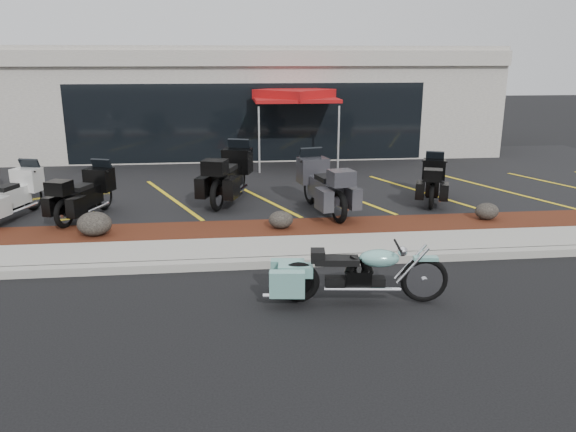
{
  "coord_description": "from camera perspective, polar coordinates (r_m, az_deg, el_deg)",
  "views": [
    {
      "loc": [
        -0.78,
        -8.55,
        3.64
      ],
      "look_at": [
        0.3,
        1.2,
        0.85
      ],
      "focal_mm": 35.0,
      "sensor_mm": 36.0,
      "label": 1
    }
  ],
  "objects": [
    {
      "name": "touring_black_front",
      "position": [
        13.86,
        -18.3,
        3.06
      ],
      "size": [
        1.48,
        2.25,
        1.22
      ],
      "primitive_type": null,
      "rotation": [
        0.0,
        0.0,
        1.22
      ],
      "color": "black",
      "rests_on": "upper_lot"
    },
    {
      "name": "traffic_cone",
      "position": [
        16.05,
        -6.85,
        4.03
      ],
      "size": [
        0.38,
        0.38,
        0.46
      ],
      "primitive_type": "cone",
      "rotation": [
        0.0,
        0.0,
        0.22
      ],
      "color": "red",
      "rests_on": "upper_lot"
    },
    {
      "name": "touring_black_rear",
      "position": [
        15.02,
        14.59,
        4.2
      ],
      "size": [
        1.45,
        2.15,
        1.17
      ],
      "primitive_type": null,
      "rotation": [
        0.0,
        0.0,
        1.19
      ],
      "color": "black",
      "rests_on": "upper_lot"
    },
    {
      "name": "sidewalk",
      "position": [
        10.79,
        -1.84,
        -3.43
      ],
      "size": [
        24.0,
        1.2,
        0.15
      ],
      "primitive_type": "cube",
      "color": "gray",
      "rests_on": "ground"
    },
    {
      "name": "boulder_right",
      "position": [
        13.18,
        19.54,
        0.46
      ],
      "size": [
        0.52,
        0.44,
        0.37
      ],
      "primitive_type": "ellipsoid",
      "color": "black",
      "rests_on": "mulch_bed"
    },
    {
      "name": "mulch_bed",
      "position": [
        11.92,
        -2.29,
        -1.52
      ],
      "size": [
        24.0,
        1.2,
        0.16
      ],
      "primitive_type": "cube",
      "color": "#3B1A0D",
      "rests_on": "ground"
    },
    {
      "name": "touring_black_mid",
      "position": [
        14.81,
        -4.98,
        5.06
      ],
      "size": [
        1.69,
        2.67,
        1.45
      ],
      "primitive_type": null,
      "rotation": [
        0.0,
        0.0,
        1.25
      ],
      "color": "black",
      "rests_on": "upper_lot"
    },
    {
      "name": "touring_white",
      "position": [
        14.43,
        -24.61,
        2.92
      ],
      "size": [
        1.41,
        2.26,
        1.23
      ],
      "primitive_type": null,
      "rotation": [
        0.0,
        0.0,
        1.26
      ],
      "color": "silver",
      "rests_on": "upper_lot"
    },
    {
      "name": "ground",
      "position": [
        9.32,
        -1.05,
        -7.1
      ],
      "size": [
        90.0,
        90.0,
        0.0
      ],
      "primitive_type": "plane",
      "color": "black",
      "rests_on": "ground"
    },
    {
      "name": "upper_lot",
      "position": [
        17.14,
        -3.59,
        3.83
      ],
      "size": [
        26.0,
        9.6,
        0.15
      ],
      "primitive_type": "cube",
      "color": "black",
      "rests_on": "ground"
    },
    {
      "name": "touring_grey",
      "position": [
        13.67,
        2.32,
        4.09
      ],
      "size": [
        1.41,
        2.55,
        1.4
      ],
      "primitive_type": null,
      "rotation": [
        0.0,
        0.0,
        1.78
      ],
      "color": "#313137",
      "rests_on": "upper_lot"
    },
    {
      "name": "curb",
      "position": [
        10.13,
        -1.52,
        -4.73
      ],
      "size": [
        24.0,
        0.25,
        0.15
      ],
      "primitive_type": "cube",
      "color": "gray",
      "rests_on": "ground"
    },
    {
      "name": "boulder_left",
      "position": [
        11.94,
        -19.07,
        -0.75
      ],
      "size": [
        0.69,
        0.57,
        0.49
      ],
      "primitive_type": "ellipsoid",
      "color": "black",
      "rests_on": "mulch_bed"
    },
    {
      "name": "popup_canopy",
      "position": [
        18.66,
        0.65,
        12.04
      ],
      "size": [
        2.76,
        2.76,
        2.48
      ],
      "rotation": [
        0.0,
        0.0,
        -0.01
      ],
      "color": "silver",
      "rests_on": "upper_lot"
    },
    {
      "name": "hero_cruiser",
      "position": [
        8.79,
        13.7,
        -5.67
      ],
      "size": [
        2.78,
        1.02,
        0.96
      ],
      "primitive_type": null,
      "rotation": [
        0.0,
        0.0,
        -0.12
      ],
      "color": "#71B1A7",
      "rests_on": "ground"
    },
    {
      "name": "boulder_mid",
      "position": [
        11.78,
        -0.73,
        -0.38
      ],
      "size": [
        0.52,
        0.43,
        0.37
      ],
      "primitive_type": "ellipsoid",
      "color": "black",
      "rests_on": "mulch_bed"
    },
    {
      "name": "dealership_building",
      "position": [
        23.09,
        -4.47,
        11.75
      ],
      "size": [
        18.0,
        8.16,
        4.0
      ],
      "color": "gray",
      "rests_on": "ground"
    }
  ]
}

